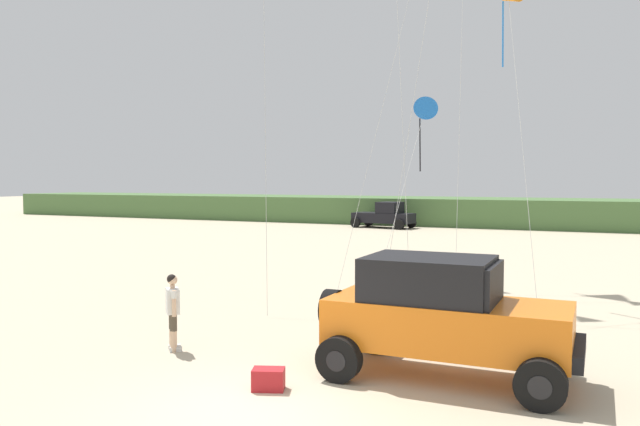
# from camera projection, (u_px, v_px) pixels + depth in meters

# --- Properties ---
(ground_plane) EXTENTS (220.00, 220.00, 0.00)m
(ground_plane) POSITION_uv_depth(u_px,v_px,m) (247.00, 411.00, 10.03)
(ground_plane) COLOR #C1B293
(dune_ridge) EXTENTS (90.00, 7.85, 2.16)m
(dune_ridge) POSITION_uv_depth(u_px,v_px,m) (456.00, 211.00, 51.40)
(dune_ridge) COLOR #4C703D
(dune_ridge) RESTS_ON ground_plane
(jeep) EXTENTS (4.85, 2.39, 2.26)m
(jeep) POSITION_uv_depth(u_px,v_px,m) (443.00, 314.00, 11.67)
(jeep) COLOR orange
(jeep) RESTS_ON ground_plane
(person_watching) EXTENTS (0.47, 0.48, 1.67)m
(person_watching) POSITION_uv_depth(u_px,v_px,m) (173.00, 308.00, 13.51)
(person_watching) COLOR #DBB28E
(person_watching) RESTS_ON ground_plane
(cooler_box) EXTENTS (0.65, 0.53, 0.38)m
(cooler_box) POSITION_uv_depth(u_px,v_px,m) (268.00, 379.00, 11.02)
(cooler_box) COLOR #B21E23
(cooler_box) RESTS_ON ground_plane
(distant_pickup) EXTENTS (4.84, 3.03, 1.98)m
(distant_pickup) POSITION_uv_depth(u_px,v_px,m) (385.00, 216.00, 47.65)
(distant_pickup) COLOR black
(distant_pickup) RESTS_ON ground_plane
(kite_yellow_diamond) EXTENTS (1.39, 6.01, 6.76)m
(kite_yellow_diamond) POSITION_uv_depth(u_px,v_px,m) (424.00, 112.00, 22.80)
(kite_yellow_diamond) COLOR blue
(kite_yellow_diamond) RESTS_ON ground_plane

